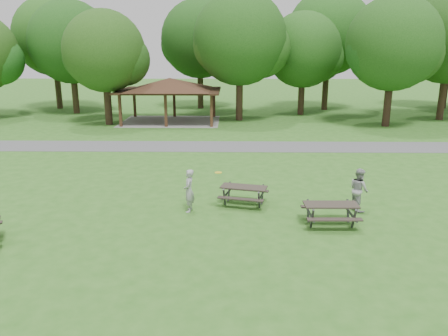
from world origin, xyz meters
TOP-DOWN VIEW (x-y plane):
  - ground at (0.00, 0.00)m, footprint 160.00×160.00m
  - asphalt_path at (0.00, 14.00)m, footprint 120.00×3.20m
  - pavilion at (-4.00, 24.00)m, footprint 8.60×7.01m
  - tree_row_c at (-13.90, 29.03)m, footprint 8.19×7.80m
  - tree_row_d at (-8.92, 22.53)m, footprint 6.93×6.60m
  - tree_row_e at (2.10, 25.03)m, footprint 8.40×8.00m
  - tree_row_f at (8.09, 28.53)m, footprint 7.35×7.00m
  - tree_row_g at (14.09, 22.03)m, footprint 7.77×7.40m
  - tree_deep_a at (-16.90, 32.53)m, footprint 8.40×8.00m
  - tree_deep_b at (-1.90, 33.03)m, footprint 8.40×8.00m
  - tree_deep_c at (11.10, 32.03)m, footprint 8.82×8.40m
  - picnic_table_middle at (1.82, 3.09)m, footprint 2.15×1.88m
  - picnic_table_far at (4.89, 1.00)m, footprint 1.94×1.58m
  - frisbee_in_flight at (0.81, 2.32)m, footprint 0.36×0.36m
  - frisbee_thrower at (-0.33, 2.28)m, footprint 0.43×0.63m
  - frisbee_catcher at (6.31, 2.54)m, footprint 0.86×0.98m

SIDE VIEW (x-z plane):
  - ground at x=0.00m, z-range 0.00..0.00m
  - asphalt_path at x=0.00m, z-range 0.00..0.02m
  - picnic_table_middle at x=1.82m, z-range 0.19..0.99m
  - picnic_table_far at x=4.89m, z-range 0.20..1.03m
  - frisbee_thrower at x=-0.33m, z-range 0.00..1.70m
  - frisbee_catcher at x=6.31m, z-range 0.00..1.70m
  - frisbee_in_flight at x=0.81m, z-range 1.57..1.59m
  - pavilion at x=-4.00m, z-range 1.18..4.94m
  - tree_row_d at x=-8.92m, z-range 1.13..10.41m
  - tree_row_f at x=8.09m, z-range 1.06..10.62m
  - tree_row_g at x=14.09m, z-range 1.20..11.46m
  - tree_row_c at x=-13.90m, z-range 1.20..11.87m
  - tree_row_e at x=2.10m, z-range 1.27..12.29m
  - tree_deep_b at x=-1.90m, z-range 1.32..12.45m
  - tree_deep_a at x=-16.90m, z-range 1.44..12.82m
  - tree_deep_c at x=11.10m, z-range 1.49..13.39m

